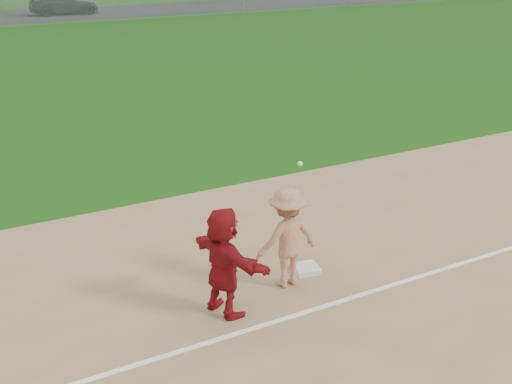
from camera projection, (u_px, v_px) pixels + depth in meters
ground at (297, 287)px, 11.41m from camera, size 160.00×160.00×0.00m
foul_line at (322, 307)px, 10.74m from camera, size 60.00×0.10×0.01m
first_base at (306, 269)px, 11.89m from camera, size 0.54×0.54×0.10m
base_runner at (224, 262)px, 10.28m from camera, size 0.97×1.81×1.86m
car_right at (64, 4)px, 51.47m from camera, size 5.45×2.28×1.57m
first_base_play at (287, 238)px, 11.14m from camera, size 1.18×0.68×2.32m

